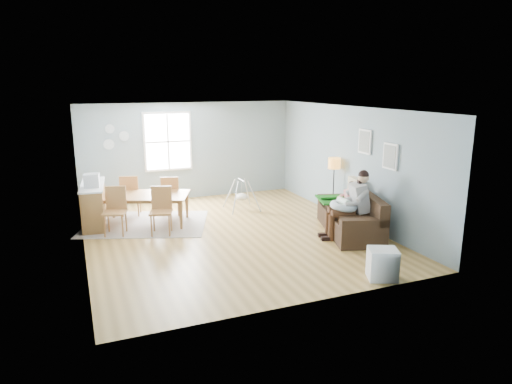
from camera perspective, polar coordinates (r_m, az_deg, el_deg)
name	(u,v)px	position (r m, az deg, el deg)	size (l,w,h in m)	color
room	(229,122)	(9.55, -3.41, 8.69)	(8.40, 9.40, 3.90)	olive
window	(168,142)	(12.81, -10.97, 6.21)	(1.32, 0.08, 1.62)	white
pictures	(377,149)	(10.08, 14.90, 5.25)	(0.05, 1.34, 0.74)	white
wall_plates	(114,137)	(12.61, -17.31, 6.56)	(0.67, 0.02, 0.66)	#9DB0BC
sofa	(352,219)	(10.23, 11.97, -3.27)	(1.58, 2.41, 0.90)	black
green_throw	(340,199)	(10.83, 10.50, -0.89)	(1.01, 0.87, 0.04)	#155C17
beige_pillow	(355,190)	(10.69, 12.29, 0.26)	(0.15, 0.55, 0.55)	beige
father	(351,202)	(9.77, 11.84, -1.25)	(1.09, 0.64, 1.46)	gray
nursing_pillow	(343,206)	(9.75, 10.86, -1.74)	(0.57, 0.57, 0.15)	silver
infant	(343,201)	(9.76, 10.79, -1.10)	(0.15, 0.41, 0.15)	white
toddler	(347,197)	(10.29, 11.31, -0.62)	(0.58, 0.37, 0.87)	white
floor_lamp	(334,168)	(11.23, 9.74, 2.95)	(0.29, 0.29, 1.45)	black
storage_cube	(382,264)	(8.01, 15.47, -8.66)	(0.60, 0.57, 0.52)	silver
rug	(146,224)	(11.00, -13.57, -3.87)	(2.75, 2.09, 0.01)	#A49D96
dining_table	(145,210)	(10.91, -13.67, -2.14)	(1.99, 1.11, 0.70)	brown
chair_sw	(115,207)	(10.33, -17.18, -1.81)	(0.59, 0.59, 1.04)	olive
chair_se	(161,207)	(10.12, -11.76, -1.82)	(0.59, 0.59, 1.03)	olive
chair_nw	(130,193)	(11.59, -15.46, -0.09)	(0.57, 0.57, 1.03)	olive
chair_ne	(171,193)	(11.41, -10.63, -0.13)	(0.57, 0.57, 1.00)	olive
counter	(94,204)	(11.20, -19.61, -1.43)	(0.66, 1.75, 0.96)	brown
monitor	(91,180)	(10.75, -19.88, 1.37)	(0.36, 0.34, 0.30)	#B5B5BA
baby_swing	(242,197)	(11.76, -1.81, -0.57)	(0.80, 0.81, 0.81)	#B5B5BA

